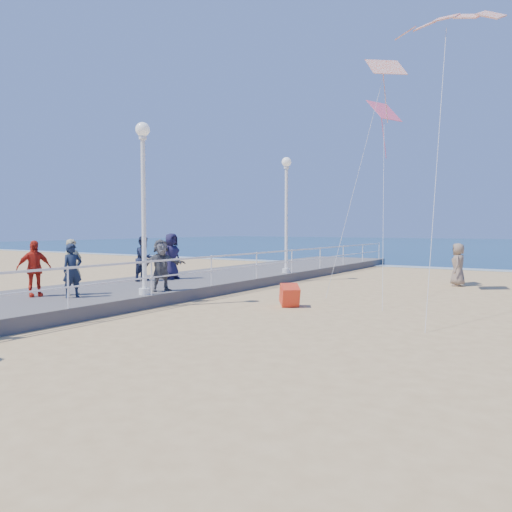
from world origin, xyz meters
The scene contains 17 objects.
ground centered at (0.00, 0.00, 0.00)m, with size 160.00×160.00×0.00m, color #DBB472.
surf_line centered at (0.00, 20.50, 0.03)m, with size 160.00×1.20×0.04m, color silver.
boardwalk centered at (-7.50, 0.00, 0.20)m, with size 5.00×44.00×0.40m, color slate.
railing centered at (-5.05, 0.00, 1.25)m, with size 0.05×42.00×0.55m.
lamp_post_mid centered at (-5.35, 0.00, 3.66)m, with size 0.44×0.44×5.32m.
lamp_post_far centered at (-5.35, 9.00, 3.66)m, with size 0.44×0.44×5.32m.
spectator_0 centered at (-6.68, -1.64, 1.21)m, with size 0.59×0.39×1.62m, color #182135.
spectator_3 centered at (-7.84, -2.13, 1.25)m, with size 1.00×0.42×1.71m, color red.
spectator_4 centered at (-7.93, 4.06, 1.33)m, with size 0.91×0.59×1.87m, color #1E1A3A.
spectator_5 centered at (-5.53, 0.94, 1.26)m, with size 1.59×0.51×1.71m, color #56575B.
spectator_6 centered at (-7.18, -1.24, 1.27)m, with size 0.63×0.41×1.73m, color #9B936B.
spectator_7 centered at (-8.31, 2.90, 1.28)m, with size 0.85×0.66×1.76m, color #1A203A.
beach_walker_c centered at (1.72, 11.34, 0.92)m, with size 0.89×0.58×1.83m, color #86705C.
box_kite centered at (-1.58, 2.52, 0.30)m, with size 0.55×0.55×0.60m, color red.
kite_parafoil centered at (2.41, 5.12, 8.89)m, with size 3.23×0.90×0.30m, color #EF491C, non-canonical shape.
kite_diamond_pink centered at (-0.77, 8.89, 7.21)m, with size 1.21×1.21×0.02m, color #F55A7D.
kite_diamond_redwhite centered at (-0.11, 7.05, 8.36)m, with size 1.27×1.27×0.02m, color #DB4319.
Camera 1 is at (5.96, -11.12, 2.48)m, focal length 35.00 mm.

